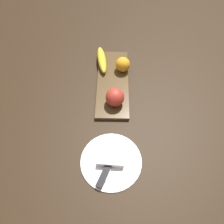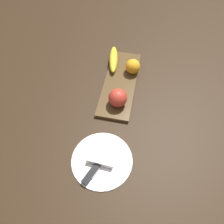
{
  "view_description": "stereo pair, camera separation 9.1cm",
  "coord_description": "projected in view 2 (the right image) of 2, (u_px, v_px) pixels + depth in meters",
  "views": [
    {
      "loc": [
        -0.72,
        -0.04,
        0.81
      ],
      "look_at": [
        -0.22,
        -0.03,
        0.05
      ],
      "focal_mm": 34.5,
      "sensor_mm": 36.0,
      "label": 1
    },
    {
      "loc": [
        -0.71,
        -0.13,
        0.81
      ],
      "look_at": [
        -0.22,
        -0.03,
        0.05
      ],
      "focal_mm": 34.5,
      "sensor_mm": 36.0,
      "label": 2
    }
  ],
  "objects": [
    {
      "name": "fruit_tray",
      "position": [
        120.0,
        83.0,
        1.06
      ],
      "size": [
        0.43,
        0.15,
        0.02
      ],
      "primitive_type": "cube",
      "color": "#4D381E",
      "rests_on": "ground_plane"
    },
    {
      "name": "orange_near_apple",
      "position": [
        133.0,
        66.0,
        1.06
      ],
      "size": [
        0.07,
        0.07,
        0.07
      ],
      "primitive_type": "sphere",
      "color": "orange",
      "rests_on": "fruit_tray"
    },
    {
      "name": "banana",
      "position": [
        113.0,
        59.0,
        1.11
      ],
      "size": [
        0.19,
        0.07,
        0.04
      ],
      "primitive_type": "ellipsoid",
      "rotation": [
        0.0,
        0.0,
        3.3
      ],
      "color": "gold",
      "rests_on": "fruit_tray"
    },
    {
      "name": "knife",
      "position": [
        95.0,
        170.0,
        0.81
      ],
      "size": [
        0.17,
        0.09,
        0.01
      ],
      "rotation": [
        0.0,
        0.0,
        -0.4
      ],
      "color": "silver",
      "rests_on": "dinner_plate"
    },
    {
      "name": "folded_napkin",
      "position": [
        103.0,
        151.0,
        0.84
      ],
      "size": [
        0.12,
        0.11,
        0.02
      ],
      "primitive_type": "cube",
      "rotation": [
        0.0,
        0.0,
        -0.06
      ],
      "color": "white",
      "rests_on": "dinner_plate"
    },
    {
      "name": "apple",
      "position": [
        118.0,
        98.0,
        0.94
      ],
      "size": [
        0.08,
        0.08,
        0.08
      ],
      "primitive_type": "sphere",
      "color": "#BA3426",
      "rests_on": "fruit_tray"
    },
    {
      "name": "dinner_plate",
      "position": [
        102.0,
        160.0,
        0.84
      ],
      "size": [
        0.24,
        0.24,
        0.01
      ],
      "primitive_type": "cylinder",
      "color": "white",
      "rests_on": "ground_plane"
    },
    {
      "name": "ground_plane",
      "position": [
        115.0,
        81.0,
        1.08
      ],
      "size": [
        2.4,
        2.4,
        0.0
      ],
      "primitive_type": "plane",
      "color": "black"
    }
  ]
}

